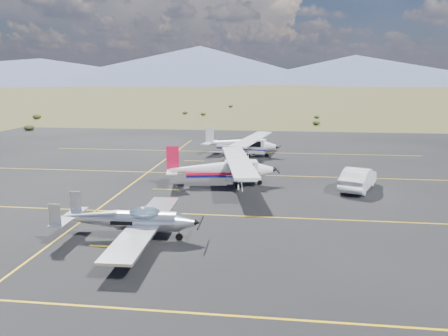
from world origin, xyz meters
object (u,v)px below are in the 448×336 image
(aircraft_plain, at_px, (242,144))
(sedan, at_px, (358,178))
(aircraft_cessna, at_px, (222,168))
(aircraft_low_wing, at_px, (131,220))

(aircraft_plain, xyz_separation_m, sedan, (9.61, -12.66, -0.45))
(aircraft_cessna, bearing_deg, aircraft_low_wing, -116.17)
(sedan, bearing_deg, aircraft_cessna, 22.39)
(aircraft_low_wing, xyz_separation_m, sedan, (13.15, 11.60, -0.18))
(aircraft_cessna, relative_size, sedan, 2.41)
(aircraft_low_wing, xyz_separation_m, aircraft_plain, (3.55, 24.26, 0.28))
(aircraft_low_wing, relative_size, aircraft_cessna, 0.80)
(aircraft_cessna, xyz_separation_m, aircraft_plain, (0.37, 12.73, -0.07))
(aircraft_cessna, height_order, aircraft_plain, aircraft_cessna)
(sedan, bearing_deg, aircraft_low_wing, 63.38)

